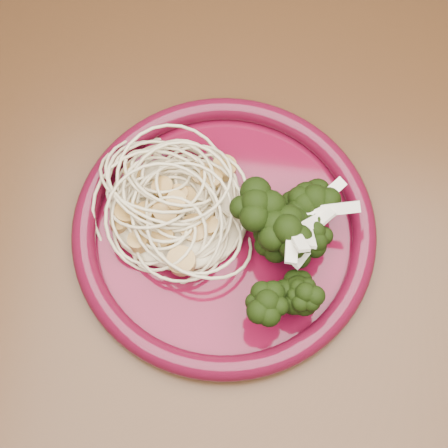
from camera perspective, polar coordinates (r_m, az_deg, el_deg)
dining_table at (r=0.68m, az=-1.48°, el=-4.28°), size 1.20×0.80×0.75m
dinner_plate at (r=0.58m, az=-0.00°, el=-0.38°), size 0.34×0.34×0.02m
spaghetti_pile at (r=0.58m, az=-4.15°, el=1.45°), size 0.16×0.14×0.03m
scallop_cluster at (r=0.55m, az=-4.40°, el=2.99°), size 0.14×0.14×0.04m
broccoli_pile at (r=0.56m, az=5.27°, el=-1.34°), size 0.12×0.16×0.05m
onion_garnish at (r=0.53m, az=5.56°, el=-0.09°), size 0.08×0.10×0.05m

